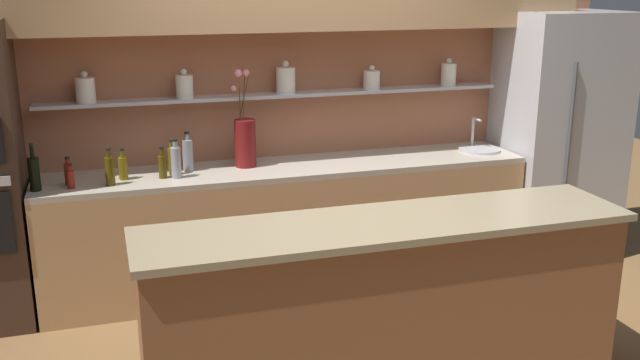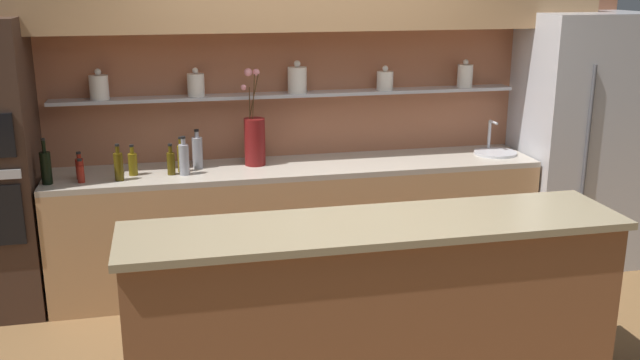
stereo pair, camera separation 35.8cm
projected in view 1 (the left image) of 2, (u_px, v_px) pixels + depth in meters
ground_plane at (360, 358)px, 4.36m from camera, size 12.00×12.00×0.00m
back_wall_unit at (292, 74)px, 5.34m from camera, size 5.20×0.44×2.60m
back_counter_unit at (290, 225)px, 5.34m from camera, size 3.57×0.62×0.92m
island_counter at (385, 309)px, 3.87m from camera, size 2.66×0.61×1.02m
refrigerator at (558, 137)px, 5.80m from camera, size 0.90×0.73×2.00m
flower_vase at (245, 140)px, 5.15m from camera, size 0.17×0.15×0.71m
sink_fixture at (479, 148)px, 5.67m from camera, size 0.33×0.33×0.25m
bottle_oil_0 at (123, 167)px, 4.84m from camera, size 0.06×0.06×0.22m
bottle_sauce_1 at (71, 178)px, 4.63m from camera, size 0.05×0.05×0.16m
bottle_sauce_2 at (187, 157)px, 5.16m from camera, size 0.05×0.05×0.18m
bottle_oil_3 at (172, 160)px, 4.95m from camera, size 0.06×0.06×0.25m
bottle_sauce_4 at (69, 173)px, 4.72m from camera, size 0.05×0.05×0.19m
bottle_oil_5 at (110, 170)px, 4.70m from camera, size 0.06×0.06×0.25m
bottle_spirit_6 at (188, 155)px, 5.04m from camera, size 0.07×0.07×0.28m
bottle_spirit_7 at (176, 162)px, 4.86m from camera, size 0.07×0.07×0.27m
bottle_oil_8 at (162, 166)px, 4.87m from camera, size 0.06×0.06×0.22m
bottle_wine_9 at (34, 173)px, 4.57m from camera, size 0.07×0.07×0.31m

